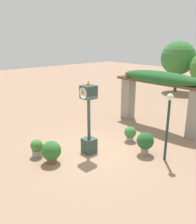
# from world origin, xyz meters

# --- Properties ---
(ground_plane) EXTENTS (60.00, 60.00, 0.00)m
(ground_plane) POSITION_xyz_m (0.00, 0.00, 0.00)
(ground_plane) COLOR #9E7A60
(pedestal_clock) EXTENTS (0.53, 0.57, 3.07)m
(pedestal_clock) POSITION_xyz_m (-0.06, -0.25, 1.47)
(pedestal_clock) COLOR #2D473D
(pedestal_clock) RESTS_ON ground
(pergola) EXTENTS (5.43, 1.20, 3.03)m
(pergola) POSITION_xyz_m (0.00, 4.51, 2.24)
(pergola) COLOR gray
(pergola) RESTS_ON ground
(potted_plant_near_left) EXTENTS (0.55, 0.55, 0.72)m
(potted_plant_near_left) POSITION_xyz_m (0.32, 1.92, 0.40)
(potted_plant_near_left) COLOR gray
(potted_plant_near_left) RESTS_ON ground
(potted_plant_near_right) EXTENTS (0.76, 0.76, 0.89)m
(potted_plant_near_right) POSITION_xyz_m (-0.36, -1.90, 0.48)
(potted_plant_near_right) COLOR brown
(potted_plant_near_right) RESTS_ON ground
(potted_plant_far_left) EXTENTS (0.71, 0.71, 0.95)m
(potted_plant_far_left) POSITION_xyz_m (1.60, 1.37, 0.56)
(potted_plant_far_left) COLOR gray
(potted_plant_far_left) RESTS_ON ground
(potted_plant_far_right) EXTENTS (0.51, 0.51, 0.73)m
(potted_plant_far_right) POSITION_xyz_m (-1.22, -2.06, 0.39)
(potted_plant_far_right) COLOR gray
(potted_plant_far_right) RESTS_ON ground
(lamp_post) EXTENTS (0.26, 0.26, 2.70)m
(lamp_post) POSITION_xyz_m (2.43, 1.58, 1.77)
(lamp_post) COLOR #19382D
(lamp_post) RESTS_ON ground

